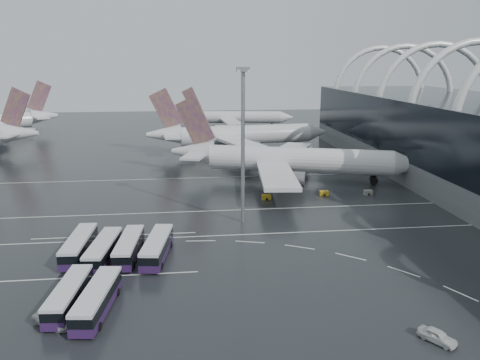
{
  "coord_description": "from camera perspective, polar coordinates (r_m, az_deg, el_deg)",
  "views": [
    {
      "loc": [
        -11.08,
        -78.32,
        29.49
      ],
      "look_at": [
        -0.95,
        9.25,
        7.0
      ],
      "focal_mm": 35.0,
      "sensor_mm": 36.0,
      "label": 1
    }
  ],
  "objects": [
    {
      "name": "bus_row_near_a",
      "position": [
        77.19,
        -19.02,
        -7.57
      ],
      "size": [
        3.49,
        13.03,
        3.18
      ],
      "rotation": [
        0.0,
        0.0,
        1.53
      ],
      "color": "#281441",
      "rests_on": "ground"
    },
    {
      "name": "bus_bay_line_north",
      "position": [
        84.68,
        -15.04,
        -6.58
      ],
      "size": [
        28.0,
        0.25,
        0.01
      ],
      "primitive_type": "cube",
      "color": "silver",
      "rests_on": "ground"
    },
    {
      "name": "airliner_main",
      "position": [
        117.98,
        5.73,
        2.41
      ],
      "size": [
        61.3,
        53.08,
        21.17
      ],
      "rotation": [
        0.0,
        0.0,
        -0.3
      ],
      "color": "silver",
      "rests_on": "ground"
    },
    {
      "name": "van_curve_a",
      "position": [
        59.89,
        -21.59,
        -15.45
      ],
      "size": [
        5.94,
        5.22,
        1.52
      ],
      "primitive_type": "imported",
      "rotation": [
        0.0,
        0.0,
        0.96
      ],
      "color": "silver",
      "rests_on": "ground"
    },
    {
      "name": "bus_row_far_c",
      "position": [
        60.51,
        -17.01,
        -13.71
      ],
      "size": [
        4.32,
        12.8,
        3.09
      ],
      "rotation": [
        0.0,
        0.0,
        1.45
      ],
      "color": "#281441",
      "rests_on": "ground"
    },
    {
      "name": "bus_row_near_d",
      "position": [
        73.7,
        -10.07,
        -8.03
      ],
      "size": [
        4.63,
        13.19,
        3.18
      ],
      "rotation": [
        0.0,
        0.0,
        1.43
      ],
      "color": "#281441",
      "rests_on": "ground"
    },
    {
      "name": "gse_cart_belly_a",
      "position": [
        107.24,
        10.19,
        -1.58
      ],
      "size": [
        1.97,
        1.17,
        1.08
      ],
      "primitive_type": "cube",
      "color": "gold",
      "rests_on": "ground"
    },
    {
      "name": "lane_marking_far",
      "position": [
        122.44,
        -1.21,
        0.38
      ],
      "size": [
        120.0,
        0.25,
        0.01
      ],
      "primitive_type": "cube",
      "color": "silver",
      "rests_on": "ground"
    },
    {
      "name": "lane_marking_mid",
      "position": [
        95.65,
        0.38,
        -3.64
      ],
      "size": [
        120.0,
        0.25,
        0.01
      ],
      "primitive_type": "cube",
      "color": "silver",
      "rests_on": "ground"
    },
    {
      "name": "lane_marking_near",
      "position": [
        82.56,
        1.56,
        -6.62
      ],
      "size": [
        120.0,
        0.25,
        0.01
      ],
      "primitive_type": "cube",
      "color": "silver",
      "rests_on": "ground"
    },
    {
      "name": "gse_cart_belly_e",
      "position": [
        117.14,
        5.71,
        -0.07
      ],
      "size": [
        1.98,
        1.17,
        1.08
      ],
      "primitive_type": "cube",
      "color": "gold",
      "rests_on": "ground"
    },
    {
      "name": "gse_cart_belly_c",
      "position": [
        102.71,
        3.24,
        -2.09
      ],
      "size": [
        1.96,
        1.16,
        1.07
      ],
      "primitive_type": "cube",
      "color": "gold",
      "rests_on": "ground"
    },
    {
      "name": "bus_row_near_b",
      "position": [
        74.55,
        -16.33,
        -8.18
      ],
      "size": [
        4.16,
        12.87,
        3.11
      ],
      "rotation": [
        0.0,
        0.0,
        1.47
      ],
      "color": "#281441",
      "rests_on": "ground"
    },
    {
      "name": "gse_cart_belly_d",
      "position": [
        110.13,
        15.35,
        -1.47
      ],
      "size": [
        1.87,
        1.11,
        1.02
      ],
      "primitive_type": "cube",
      "color": "slate",
      "rests_on": "ground"
    },
    {
      "name": "floodlight_mast",
      "position": [
        84.41,
        0.36,
        6.44
      ],
      "size": [
        2.18,
        2.18,
        28.5
      ],
      "color": "gray",
      "rests_on": "ground"
    },
    {
      "name": "airliner_gate_c",
      "position": [
        213.8,
        -0.7,
        7.62
      ],
      "size": [
        51.41,
        47.02,
        18.31
      ],
      "rotation": [
        0.0,
        0.0,
        -0.13
      ],
      "color": "silver",
      "rests_on": "ground"
    },
    {
      "name": "van_curve_b",
      "position": [
        57.27,
        22.92,
        -17.1
      ],
      "size": [
        3.71,
        4.38,
        1.42
      ],
      "primitive_type": "imported",
      "rotation": [
        0.0,
        0.0,
        0.6
      ],
      "color": "silver",
      "rests_on": "ground"
    },
    {
      "name": "ground",
      "position": [
        84.42,
        1.37,
        -6.14
      ],
      "size": [
        420.0,
        420.0,
        0.0
      ],
      "primitive_type": "plane",
      "color": "black",
      "rests_on": "ground"
    },
    {
      "name": "bus_bay_line_south",
      "position": [
        70.14,
        -16.89,
        -11.21
      ],
      "size": [
        28.0,
        0.25,
        0.01
      ],
      "primitive_type": "cube",
      "color": "silver",
      "rests_on": "ground"
    },
    {
      "name": "airliner_gate_b",
      "position": [
        156.46,
        -0.41,
        5.44
      ],
      "size": [
        61.57,
        54.98,
        21.37
      ],
      "rotation": [
        0.0,
        0.0,
        0.12
      ],
      "color": "silver",
      "rests_on": "ground"
    },
    {
      "name": "bus_row_far_b",
      "position": [
        62.68,
        -20.13,
        -13.03
      ],
      "size": [
        3.71,
        12.19,
        2.96
      ],
      "rotation": [
        0.0,
        0.0,
        1.49
      ],
      "color": "#281441",
      "rests_on": "ground"
    },
    {
      "name": "bus_row_near_c",
      "position": [
        74.75,
        -13.38,
        -7.94
      ],
      "size": [
        3.7,
        12.59,
        3.06
      ],
      "rotation": [
        0.0,
        0.0,
        1.5
      ],
      "color": "#281441",
      "rests_on": "ground"
    }
  ]
}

